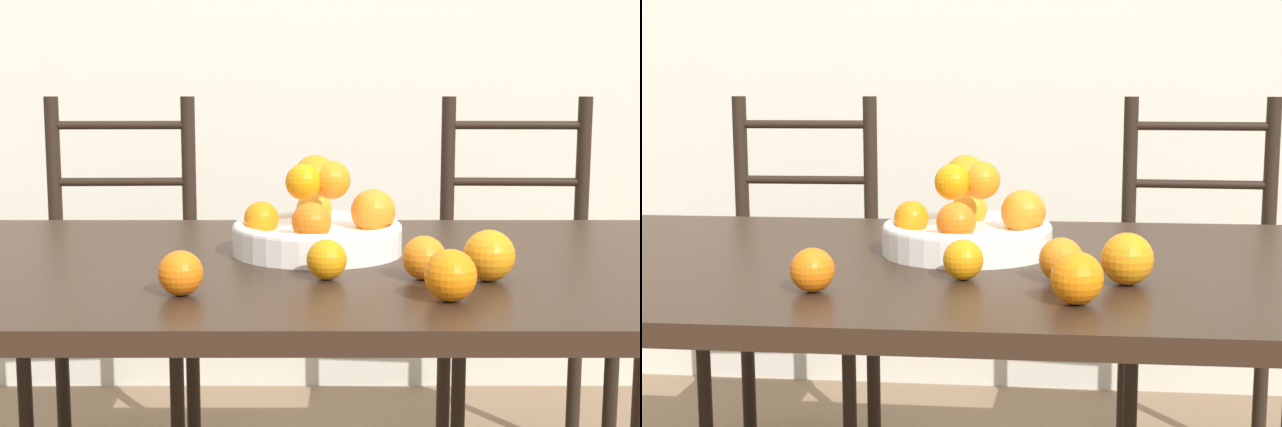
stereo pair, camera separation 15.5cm
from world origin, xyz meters
TOP-DOWN VIEW (x-y plane):
  - wall_back at (0.00, 1.54)m, footprint 8.00×0.06m
  - dining_table at (0.00, 0.00)m, footprint 1.93×0.95m
  - fruit_bowl at (0.13, 0.06)m, footprint 0.31×0.31m
  - orange_loose_0 at (0.32, -0.31)m, footprint 0.08×0.08m
  - orange_loose_1 at (-0.08, -0.28)m, footprint 0.07×0.07m
  - orange_loose_2 at (0.14, -0.17)m, footprint 0.07×0.07m
  - orange_loose_3 at (0.40, -0.18)m, footprint 0.08×0.08m
  - orange_loose_4 at (0.30, -0.17)m, footprint 0.07×0.07m
  - chair_left at (-0.43, 0.81)m, footprint 0.43×0.41m
  - chair_right at (0.68, 0.81)m, footprint 0.44×0.42m

SIDE VIEW (x-z plane):
  - chair_left at x=-0.43m, z-range -0.03..1.01m
  - chair_right at x=0.68m, z-range -0.03..1.01m
  - dining_table at x=0.00m, z-range 0.29..1.05m
  - orange_loose_2 at x=0.14m, z-range 0.76..0.83m
  - orange_loose_1 at x=-0.08m, z-range 0.76..0.83m
  - orange_loose_4 at x=0.30m, z-range 0.76..0.83m
  - orange_loose_0 at x=0.32m, z-range 0.76..0.84m
  - orange_loose_3 at x=0.40m, z-range 0.76..0.84m
  - fruit_bowl at x=0.13m, z-range 0.72..0.90m
  - wall_back at x=0.00m, z-range 0.00..2.60m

